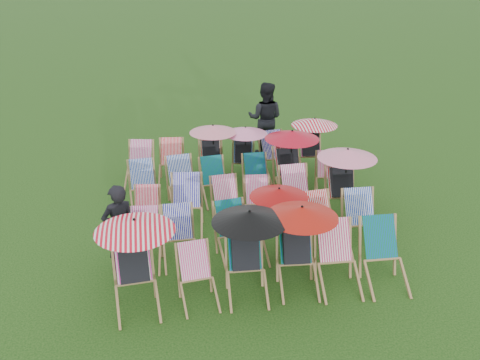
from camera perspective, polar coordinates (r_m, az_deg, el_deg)
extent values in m
plane|color=black|center=(10.61, 0.39, -4.79)|extent=(100.00, 100.00, 0.00)
cube|color=#F030A7|center=(8.38, -11.35, -8.32)|extent=(0.56, 0.43, 0.62)
cube|color=black|center=(8.34, -11.32, -8.52)|extent=(0.48, 0.49, 0.65)
sphere|color=tan|center=(8.25, -11.57, -6.12)|extent=(0.23, 0.23, 0.23)
cylinder|color=black|center=(8.15, -11.00, -6.92)|extent=(0.03, 0.03, 0.76)
cone|color=red|center=(7.98, -11.19, -4.77)|extent=(1.20, 1.20, 0.19)
cube|color=#F5318B|center=(8.42, -4.95, -8.53)|extent=(0.49, 0.38, 0.53)
cube|color=#0A6C45|center=(8.52, 0.47, -7.34)|extent=(0.53, 0.40, 0.61)
cube|color=black|center=(8.48, 0.52, -7.53)|extent=(0.45, 0.46, 0.64)
sphere|color=tan|center=(8.40, 0.43, -5.21)|extent=(0.22, 0.22, 0.22)
cylinder|color=black|center=(8.30, 1.00, -6.00)|extent=(0.03, 0.03, 0.74)
cone|color=black|center=(8.14, 1.02, -3.93)|extent=(1.17, 1.17, 0.18)
cube|color=#0B7734|center=(8.73, 5.90, -6.72)|extent=(0.53, 0.41, 0.60)
cube|color=black|center=(8.69, 5.96, -6.89)|extent=(0.45, 0.46, 0.63)
sphere|color=tan|center=(8.61, 5.93, -4.66)|extent=(0.22, 0.22, 0.22)
cylinder|color=black|center=(8.53, 6.51, -5.41)|extent=(0.03, 0.03, 0.73)
cone|color=#A31309|center=(8.37, 6.62, -3.41)|extent=(1.15, 1.15, 0.18)
cube|color=#CB285F|center=(8.84, 10.03, -6.32)|extent=(0.54, 0.41, 0.63)
cube|color=#096629|center=(9.07, 14.69, -5.90)|extent=(0.55, 0.41, 0.64)
cube|color=#D02989|center=(9.46, -10.16, -4.66)|extent=(0.51, 0.40, 0.57)
cube|color=#070791|center=(9.45, -6.68, -4.44)|extent=(0.48, 0.36, 0.57)
cube|color=#0B763C|center=(9.50, -1.04, -4.02)|extent=(0.53, 0.42, 0.58)
cube|color=#C10F06|center=(9.59, 3.61, -4.13)|extent=(0.48, 0.37, 0.53)
cube|color=black|center=(9.55, 3.70, -4.26)|extent=(0.41, 0.42, 0.56)
sphere|color=tan|center=(9.49, 3.57, -2.44)|extent=(0.20, 0.20, 0.20)
cylinder|color=black|center=(9.42, 4.13, -3.00)|extent=(0.03, 0.03, 0.65)
cone|color=#A00909|center=(9.29, 4.19, -1.35)|extent=(1.03, 1.03, 0.16)
cube|color=#C3060A|center=(9.80, 8.08, -3.11)|extent=(0.55, 0.42, 0.61)
cube|color=#0729A0|center=(10.03, 12.59, -2.78)|extent=(0.53, 0.40, 0.62)
cube|color=red|center=(10.47, -9.90, -2.04)|extent=(0.48, 0.38, 0.51)
cube|color=#0E07A3|center=(10.48, -5.72, -1.07)|extent=(0.56, 0.44, 0.62)
cube|color=#DA2B76|center=(10.59, -1.63, -1.09)|extent=(0.50, 0.39, 0.55)
cube|color=#F4308C|center=(10.69, 1.82, -1.02)|extent=(0.47, 0.36, 0.53)
cube|color=#D72B7B|center=(10.86, 5.83, -0.13)|extent=(0.54, 0.41, 0.62)
cube|color=red|center=(11.04, 10.67, -0.08)|extent=(0.53, 0.40, 0.61)
cube|color=black|center=(10.99, 10.75, -0.19)|extent=(0.45, 0.46, 0.64)
sphere|color=tan|center=(10.95, 10.73, 1.64)|extent=(0.22, 0.22, 0.22)
cylinder|color=black|center=(10.86, 11.25, 1.09)|extent=(0.03, 0.03, 0.75)
cone|color=pink|center=(10.73, 11.40, 2.78)|extent=(1.18, 1.18, 0.18)
cube|color=#072FA3|center=(11.46, -10.43, 0.65)|extent=(0.51, 0.39, 0.57)
cube|color=navy|center=(11.49, -6.45, 1.07)|extent=(0.54, 0.43, 0.59)
cube|color=#0A6F33|center=(11.52, -2.95, 1.06)|extent=(0.50, 0.39, 0.56)
cube|color=#096422|center=(11.67, 1.63, 1.40)|extent=(0.48, 0.35, 0.56)
cube|color=red|center=(11.90, 5.03, 2.09)|extent=(0.53, 0.40, 0.61)
cube|color=black|center=(11.85, 5.10, 1.99)|extent=(0.45, 0.46, 0.64)
sphere|color=tan|center=(11.82, 5.01, 3.70)|extent=(0.23, 0.23, 0.23)
cylinder|color=black|center=(11.73, 5.51, 3.22)|extent=(0.03, 0.03, 0.75)
cone|color=#A9091C|center=(11.61, 5.58, 4.81)|extent=(1.18, 1.18, 0.18)
cube|color=#F6317C|center=(12.03, 9.35, 1.70)|extent=(0.51, 0.41, 0.54)
cube|color=#CD297A|center=(12.53, -10.55, 2.78)|extent=(0.56, 0.46, 0.59)
cube|color=red|center=(12.62, -7.32, 3.08)|extent=(0.52, 0.41, 0.57)
cube|color=red|center=(12.57, -3.14, 3.10)|extent=(0.49, 0.37, 0.56)
cube|color=black|center=(12.52, -3.13, 3.01)|extent=(0.41, 0.43, 0.59)
sphere|color=tan|center=(12.51, -3.19, 4.50)|extent=(0.21, 0.21, 0.21)
cylinder|color=black|center=(12.40, -2.87, 4.09)|extent=(0.03, 0.03, 0.69)
cone|color=#D96F81|center=(12.29, -2.90, 5.47)|extent=(1.09, 1.09, 0.17)
cube|color=#082FA9|center=(12.66, 0.34, 3.11)|extent=(0.50, 0.41, 0.53)
cube|color=black|center=(12.62, 0.33, 3.03)|extent=(0.44, 0.45, 0.55)
sphere|color=tan|center=(12.61, 0.35, 4.41)|extent=(0.19, 0.19, 0.19)
cylinder|color=black|center=(12.50, 0.58, 4.01)|extent=(0.03, 0.03, 0.65)
cone|color=pink|center=(12.40, 0.59, 5.29)|extent=(1.02, 1.02, 0.16)
cube|color=#10068C|center=(12.81, 3.46, 3.79)|extent=(0.58, 0.46, 0.62)
cube|color=#E72E8E|center=(13.11, 7.48, 3.85)|extent=(0.51, 0.40, 0.57)
cube|color=black|center=(13.06, 7.52, 3.78)|extent=(0.44, 0.45, 0.60)
sphere|color=tan|center=(13.05, 7.51, 5.22)|extent=(0.21, 0.21, 0.21)
cylinder|color=black|center=(12.95, 7.87, 4.81)|extent=(0.03, 0.03, 0.70)
cone|color=red|center=(12.85, 7.95, 6.16)|extent=(1.10, 1.10, 0.17)
imported|color=black|center=(9.10, -12.76, -5.05)|extent=(0.67, 0.57, 1.57)
imported|color=black|center=(13.89, 2.71, 6.57)|extent=(1.12, 1.01, 1.90)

